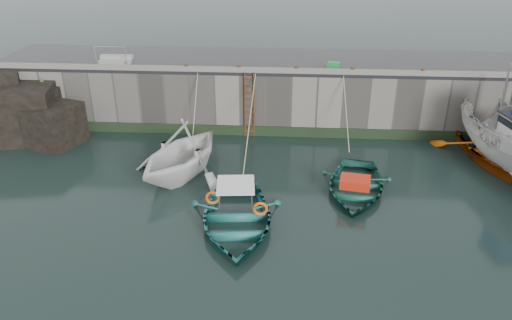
# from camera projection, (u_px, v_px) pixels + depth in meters

# --- Properties ---
(ground) EXTENTS (120.00, 120.00, 0.00)m
(ground) POSITION_uv_depth(u_px,v_px,m) (288.00, 262.00, 15.57)
(ground) COLOR black
(ground) RESTS_ON ground
(quay_back) EXTENTS (30.00, 5.00, 3.00)m
(quay_back) POSITION_uv_depth(u_px,v_px,m) (291.00, 91.00, 26.12)
(quay_back) COLOR slate
(quay_back) RESTS_ON ground
(road_back) EXTENTS (30.00, 5.00, 0.16)m
(road_back) POSITION_uv_depth(u_px,v_px,m) (292.00, 61.00, 25.42)
(road_back) COLOR black
(road_back) RESTS_ON quay_back
(kerb_back) EXTENTS (30.00, 0.30, 0.20)m
(kerb_back) POSITION_uv_depth(u_px,v_px,m) (292.00, 71.00, 23.24)
(kerb_back) COLOR slate
(kerb_back) RESTS_ON road_back
(algae_back) EXTENTS (30.00, 0.08, 0.50)m
(algae_back) POSITION_uv_depth(u_px,v_px,m) (290.00, 132.00, 24.39)
(algae_back) COLOR black
(algae_back) RESTS_ON ground
(rock_outcrop) EXTENTS (5.85, 4.24, 3.41)m
(rock_outcrop) POSITION_uv_depth(u_px,v_px,m) (22.00, 112.00, 23.98)
(rock_outcrop) COLOR black
(rock_outcrop) RESTS_ON ground
(ladder) EXTENTS (0.51, 0.08, 3.20)m
(ladder) POSITION_uv_depth(u_px,v_px,m) (249.00, 105.00, 23.88)
(ladder) COLOR #3F1E0F
(ladder) RESTS_ON ground
(boat_near_white) EXTENTS (5.92, 6.29, 2.64)m
(boat_near_white) POSITION_uv_depth(u_px,v_px,m) (182.00, 174.00, 20.91)
(boat_near_white) COLOR white
(boat_near_white) RESTS_ON ground
(boat_near_white_rope) EXTENTS (0.04, 3.19, 3.10)m
(boat_near_white_rope) POSITION_uv_depth(u_px,v_px,m) (197.00, 141.00, 23.98)
(boat_near_white_rope) COLOR tan
(boat_near_white_rope) RESTS_ON ground
(boat_near_blue) EXTENTS (4.14, 5.47, 1.07)m
(boat_near_blue) POSITION_uv_depth(u_px,v_px,m) (236.00, 226.00, 17.43)
(boat_near_blue) COLOR #1C635C
(boat_near_blue) RESTS_ON ground
(boat_near_blue_rope) EXTENTS (0.04, 6.13, 3.10)m
(boat_near_blue_rope) POSITION_uv_depth(u_px,v_px,m) (249.00, 160.00, 22.16)
(boat_near_blue_rope) COLOR tan
(boat_near_blue_rope) RESTS_ON ground
(boat_near_navy) EXTENTS (3.92, 4.98, 0.94)m
(boat_near_navy) POSITION_uv_depth(u_px,v_px,m) (354.00, 191.00, 19.64)
(boat_near_navy) COLOR #175144
(boat_near_navy) RESTS_ON ground
(boat_near_navy_rope) EXTENTS (0.04, 3.81, 3.10)m
(boat_near_navy_rope) POSITION_uv_depth(u_px,v_px,m) (345.00, 149.00, 23.13)
(boat_near_navy_rope) COLOR tan
(boat_near_navy_rope) RESTS_ON ground
(boat_far_orange) EXTENTS (6.34, 7.93, 4.47)m
(boat_far_orange) POSITION_uv_depth(u_px,v_px,m) (509.00, 153.00, 21.69)
(boat_far_orange) COLOR #E2570B
(boat_far_orange) RESTS_ON ground
(fish_crate) EXTENTS (0.62, 0.46, 0.31)m
(fish_crate) POSITION_uv_depth(u_px,v_px,m) (334.00, 66.00, 23.83)
(fish_crate) COLOR #188833
(fish_crate) RESTS_ON road_back
(railing) EXTENTS (1.60, 1.05, 1.00)m
(railing) POSITION_uv_depth(u_px,v_px,m) (116.00, 59.00, 24.72)
(railing) COLOR #A5A8AD
(railing) RESTS_ON road_back
(bollard_a) EXTENTS (0.18, 0.18, 0.28)m
(bollard_a) POSITION_uv_depth(u_px,v_px,m) (187.00, 67.00, 23.62)
(bollard_a) COLOR #3F1E0F
(bollard_a) RESTS_ON road_back
(bollard_b) EXTENTS (0.18, 0.18, 0.28)m
(bollard_b) POSITION_uv_depth(u_px,v_px,m) (239.00, 68.00, 23.46)
(bollard_b) COLOR #3F1E0F
(bollard_b) RESTS_ON road_back
(bollard_c) EXTENTS (0.18, 0.18, 0.28)m
(bollard_c) POSITION_uv_depth(u_px,v_px,m) (296.00, 69.00, 23.30)
(bollard_c) COLOR #3F1E0F
(bollard_c) RESTS_ON road_back
(bollard_d) EXTENTS (0.18, 0.18, 0.28)m
(bollard_d) POSITION_uv_depth(u_px,v_px,m) (353.00, 70.00, 23.13)
(bollard_d) COLOR #3F1E0F
(bollard_d) RESTS_ON road_back
(bollard_e) EXTENTS (0.18, 0.18, 0.28)m
(bollard_e) POSITION_uv_depth(u_px,v_px,m) (423.00, 72.00, 22.94)
(bollard_e) COLOR #3F1E0F
(bollard_e) RESTS_ON road_back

